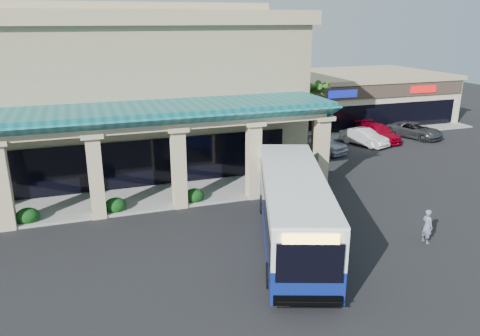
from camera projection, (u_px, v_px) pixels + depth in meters
name	position (u px, v px, depth m)	size (l,w,h in m)	color
ground	(262.00, 237.00, 23.28)	(110.00, 110.00, 0.00)	black
main_building	(77.00, 87.00, 33.46)	(30.80, 14.80, 11.35)	tan
arcade	(84.00, 160.00, 26.04)	(30.00, 6.20, 5.70)	#105860
strip_mall	(336.00, 97.00, 49.74)	(22.50, 12.50, 4.90)	beige
palm_0	(314.00, 118.00, 34.82)	(2.40, 2.40, 6.60)	#1F4412
palm_1	(307.00, 115.00, 37.96)	(2.40, 2.40, 5.80)	#1F4412
broadleaf_tree	(262.00, 112.00, 41.98)	(2.60, 2.60, 4.81)	black
transit_bus	(293.00, 210.00, 22.22)	(2.84, 12.20, 3.41)	navy
pedestrian	(427.00, 226.00, 22.47)	(0.62, 0.41, 1.71)	slate
car_silver	(319.00, 142.00, 37.90)	(1.96, 4.88, 1.66)	#B0AFC4
car_white	(364.00, 137.00, 39.95)	(1.51, 4.34, 1.43)	silver
car_red	(378.00, 132.00, 41.50)	(2.07, 5.09, 1.48)	#9C0017
car_gray	(415.00, 130.00, 42.55)	(2.32, 5.03, 1.40)	#323439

